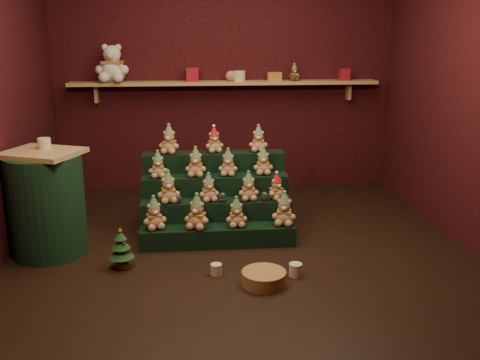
{
  "coord_description": "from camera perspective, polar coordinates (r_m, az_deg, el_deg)",
  "views": [
    {
      "loc": [
        -0.42,
        -4.44,
        1.87
      ],
      "look_at": [
        0.02,
        0.25,
        0.57
      ],
      "focal_mm": 40.0,
      "sensor_mm": 36.0,
      "label": 1
    }
  ],
  "objects": [
    {
      "name": "table_ornament",
      "position": [
        4.85,
        -20.16,
        3.71
      ],
      "size": [
        0.11,
        0.11,
        0.09
      ],
      "primitive_type": "cylinder",
      "color": "beige",
      "rests_on": "side_table"
    },
    {
      "name": "riser_tier_midfront",
      "position": [
        5.04,
        -2.51,
        -4.14
      ],
      "size": [
        1.4,
        0.22,
        0.36
      ],
      "primitive_type": "cube",
      "color": "black",
      "rests_on": "ground"
    },
    {
      "name": "side_table",
      "position": [
        4.88,
        -19.9,
        -2.36
      ],
      "size": [
        0.74,
        0.69,
        0.92
      ],
      "rotation": [
        0.0,
        0.0,
        -0.4
      ],
      "color": "tan",
      "rests_on": "ground"
    },
    {
      "name": "teddy_7",
      "position": [
        4.99,
        3.9,
        -0.7
      ],
      "size": [
        0.23,
        0.23,
        0.25
      ],
      "primitive_type": null,
      "rotation": [
        0.0,
        0.0,
        0.52
      ],
      "color": "tan",
      "rests_on": "riser_tier_midfront"
    },
    {
      "name": "teddy_2",
      "position": [
        4.8,
        -0.39,
        -3.44
      ],
      "size": [
        0.21,
        0.19,
        0.27
      ],
      "primitive_type": null,
      "rotation": [
        0.0,
        0.0,
        0.08
      ],
      "color": "tan",
      "rests_on": "riser_tier_front"
    },
    {
      "name": "wicker_basket",
      "position": [
        4.16,
        2.56,
        -10.4
      ],
      "size": [
        0.42,
        0.42,
        0.11
      ],
      "primitive_type": "cylinder",
      "rotation": [
        0.0,
        0.0,
        0.29
      ],
      "color": "#9C6B3F",
      "rests_on": "ground"
    },
    {
      "name": "gift_tin_red_a",
      "position": [
        6.31,
        -5.09,
        11.14
      ],
      "size": [
        0.14,
        0.14,
        0.16
      ],
      "primitive_type": "cube",
      "color": "#A81928",
      "rests_on": "back_shelf"
    },
    {
      "name": "teddy_6",
      "position": [
        4.96,
        0.92,
        -0.65
      ],
      "size": [
        0.2,
        0.18,
        0.27
      ],
      "primitive_type": null,
      "rotation": [
        0.0,
        0.0,
        0.05
      ],
      "color": "tan",
      "rests_on": "riser_tier_midfront"
    },
    {
      "name": "snow_globe_a",
      "position": [
        4.91,
        -6.58,
        -2.07
      ],
      "size": [
        0.06,
        0.06,
        0.08
      ],
      "color": "black",
      "rests_on": "riser_tier_midfront"
    },
    {
      "name": "right_wall",
      "position": [
        5.1,
        23.94,
        8.89
      ],
      "size": [
        0.1,
        4.0,
        2.8
      ],
      "primitive_type": "cube",
      "color": "black",
      "rests_on": "ground"
    },
    {
      "name": "snow_globe_b",
      "position": [
        4.91,
        -1.84,
        -1.85
      ],
      "size": [
        0.07,
        0.07,
        0.09
      ],
      "color": "black",
      "rests_on": "riser_tier_midfront"
    },
    {
      "name": "teddy_0",
      "position": [
        4.8,
        -9.16,
        -3.48
      ],
      "size": [
        0.26,
        0.25,
        0.29
      ],
      "primitive_type": null,
      "rotation": [
        0.0,
        0.0,
        0.35
      ],
      "color": "tan",
      "rests_on": "riser_tier_front"
    },
    {
      "name": "teddy_3",
      "position": [
        4.85,
        4.74,
        -3.07
      ],
      "size": [
        0.26,
        0.24,
        0.31
      ],
      "primitive_type": null,
      "rotation": [
        0.0,
        0.0,
        -0.25
      ],
      "color": "tan",
      "rests_on": "riser_tier_front"
    },
    {
      "name": "teddy_11",
      "position": [
        5.16,
        2.47,
        2.06
      ],
      "size": [
        0.19,
        0.17,
        0.27
      ],
      "primitive_type": null,
      "rotation": [
        0.0,
        0.0,
        -0.01
      ],
      "color": "tan",
      "rests_on": "riser_tier_midback"
    },
    {
      "name": "scarf_gift_box",
      "position": [
        6.39,
        3.7,
        10.96
      ],
      "size": [
        0.16,
        0.1,
        0.1
      ],
      "primitive_type": "cube",
      "color": "orange",
      "rests_on": "back_shelf"
    },
    {
      "name": "teddy_14",
      "position": [
        5.33,
        1.98,
        4.43
      ],
      "size": [
        0.21,
        0.19,
        0.26
      ],
      "primitive_type": null,
      "rotation": [
        0.0,
        0.0,
        -0.16
      ],
      "color": "tan",
      "rests_on": "riser_tier_back"
    },
    {
      "name": "teddy_13",
      "position": [
        5.3,
        -2.79,
        4.32
      ],
      "size": [
        0.21,
        0.2,
        0.25
      ],
      "primitive_type": null,
      "rotation": [
        0.0,
        0.0,
        0.22
      ],
      "color": "tan",
      "rests_on": "riser_tier_back"
    },
    {
      "name": "gift_tin_red_b",
      "position": [
        6.57,
        11.04,
        11.01
      ],
      "size": [
        0.12,
        0.12,
        0.14
      ],
      "primitive_type": "cube",
      "color": "#A81928",
      "rests_on": "back_shelf"
    },
    {
      "name": "riser_tier_midback",
      "position": [
        5.22,
        -2.65,
        -2.4
      ],
      "size": [
        1.4,
        0.22,
        0.54
      ],
      "primitive_type": "cube",
      "color": "black",
      "rests_on": "ground"
    },
    {
      "name": "front_wall",
      "position": [
        2.47,
        4.58,
        4.48
      ],
      "size": [
        4.0,
        0.1,
        2.8
      ],
      "primitive_type": "cube",
      "color": "black",
      "rests_on": "ground"
    },
    {
      "name": "white_bear",
      "position": [
        6.35,
        -13.48,
        12.5
      ],
      "size": [
        0.42,
        0.39,
        0.53
      ],
      "primitive_type": null,
      "rotation": [
        0.0,
        0.0,
        -0.12
      ],
      "color": "white",
      "rests_on": "back_shelf"
    },
    {
      "name": "mini_christmas_tree",
      "position": [
        4.49,
        -12.57,
        -7.11
      ],
      "size": [
        0.21,
        0.21,
        0.35
      ],
      "rotation": [
        0.0,
        0.0,
        0.11
      ],
      "color": "#462B19",
      "rests_on": "ground"
    },
    {
      "name": "back_wall",
      "position": [
        6.52,
        -1.67,
        11.34
      ],
      "size": [
        4.0,
        0.1,
        2.8
      ],
      "primitive_type": "cube",
      "color": "black",
      "rests_on": "ground"
    },
    {
      "name": "mug_right",
      "position": [
        4.32,
        5.94,
        -9.51
      ],
      "size": [
        0.1,
        0.1,
        0.1
      ],
      "primitive_type": "cylinder",
      "color": "beige",
      "rests_on": "ground"
    },
    {
      "name": "teddy_4",
      "position": [
        4.93,
        -7.67,
        -0.73
      ],
      "size": [
        0.24,
        0.22,
        0.29
      ],
      "primitive_type": null,
      "rotation": [
        0.0,
        0.0,
        0.18
      ],
      "color": "tan",
      "rests_on": "riser_tier_midfront"
    },
    {
      "name": "riser_tier_front",
      "position": [
        4.86,
        -2.36,
        -6.0
      ],
      "size": [
        1.4,
        0.22,
        0.18
      ],
      "primitive_type": "cube",
      "color": "black",
      "rests_on": "ground"
    },
    {
      "name": "teddy_12",
      "position": [
        5.28,
        -7.56,
        4.33
      ],
      "size": [
        0.24,
        0.23,
        0.28
      ],
      "primitive_type": null,
      "rotation": [
        0.0,
        0.0,
        -0.26
      ],
      "color": "tan",
      "rests_on": "riser_tier_back"
    },
    {
      "name": "teddy_8",
      "position": [
        5.1,
        -8.74,
        1.65
      ],
      "size": [
        0.19,
        0.17,
        0.25
      ],
      "primitive_type": null,
      "rotation": [
        0.0,
        0.0,
        0.04
      ],
      "color": "tan",
      "rests_on": "riser_tier_midback"
    },
    {
      "name": "ground",
      "position": [
        4.84,
        0.06,
        -7.27
      ],
      "size": [
        4.0,
        4.0,
        0.0
      ],
      "primitive_type": "plane",
      "color": "black",
      "rests_on": "ground"
    },
    {
      "name": "mug_left",
      "position": [
        4.32,
        -2.55,
        -9.51
      ],
      "size": [
        0.09,
        0.09,
        0.09
      ],
      "primitive_type": "cylinder",
      "color": "beige",
      "rests_on": "ground"
    },
    {
      "name": "riser_tier_back",
      "position": [
        5.4,
        -2.77,
        -0.78
      ],
      "size": [
        1.4,
        0.22,
        0.72
      ],
      "primitive_type": "cube",
      "color": "black",
      "rests_on": "ground"
    },
    {
      "name": "teddy_5",
      "position": [
        4.93,
        -3.36,
        -0.8
      ],
      "size": [
        0.22,
        0.21,
        0.26
      ],
      "primitive_type": null,
      "rotation": [
        0.0,
        0.0,
        0.24
      ],
      "color": "tan",
      "rests_on": "riser_tier_midfront"
    },
    {
      "name": "gift_tin_cream",
      "position": [
        6.34,
        -0.07,
        11.04
      ],
      "size": [
        0.14,
        0.14,
        0.12
      ],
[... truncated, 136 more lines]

